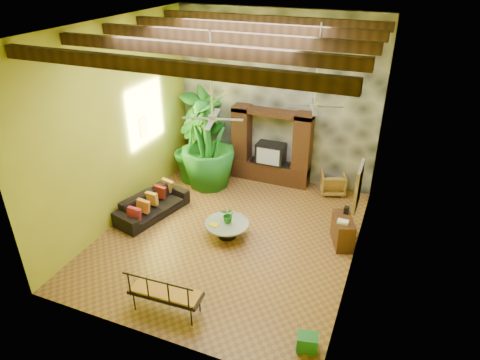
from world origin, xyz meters
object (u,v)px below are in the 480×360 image
at_px(entertainment_center, 271,152).
at_px(coffee_table, 227,228).
at_px(tall_plant_b, 190,146).
at_px(wicker_armchair, 333,183).
at_px(tall_plant_c, 208,141).
at_px(tall_plant_a, 206,128).
at_px(ceiling_fan_back, 315,97).
at_px(green_bin, 307,342).
at_px(iron_bench, 163,292).
at_px(ceiling_fan_front, 212,109).
at_px(side_console, 343,231).
at_px(sofa, 152,205).

height_order(entertainment_center, coffee_table, entertainment_center).
bearing_deg(tall_plant_b, entertainment_center, 20.00).
xyz_separation_m(wicker_armchair, coffee_table, (-1.99, -3.16, -0.06)).
bearing_deg(tall_plant_c, tall_plant_a, 119.00).
bearing_deg(entertainment_center, ceiling_fan_back, -50.43).
relative_size(wicker_armchair, green_bin, 1.89).
bearing_deg(tall_plant_c, coffee_table, -54.94).
relative_size(ceiling_fan_back, green_bin, 5.04).
bearing_deg(wicker_armchair, iron_bench, 52.35).
relative_size(tall_plant_a, iron_bench, 1.92).
distance_m(wicker_armchair, green_bin, 5.83).
bearing_deg(ceiling_fan_front, side_console, 20.82).
bearing_deg(iron_bench, ceiling_fan_front, 88.55).
bearing_deg(green_bin, coffee_table, 135.87).
distance_m(ceiling_fan_front, iron_bench, 3.81).
relative_size(ceiling_fan_back, tall_plant_a, 0.66).
height_order(sofa, tall_plant_b, tall_plant_b).
relative_size(tall_plant_b, iron_bench, 1.50).
bearing_deg(green_bin, tall_plant_a, 129.47).
relative_size(entertainment_center, green_bin, 6.51).
height_order(entertainment_center, tall_plant_c, tall_plant_c).
distance_m(wicker_armchair, iron_bench, 6.34).
height_order(ceiling_fan_back, wicker_armchair, ceiling_fan_back).
distance_m(ceiling_fan_front, tall_plant_b, 4.12).
xyz_separation_m(wicker_armchair, tall_plant_c, (-3.57, -0.91, 1.13)).
xyz_separation_m(iron_bench, side_console, (2.79, 3.60, -0.18)).
height_order(wicker_armchair, side_console, side_console).
height_order(sofa, side_console, side_console).
distance_m(ceiling_fan_front, wicker_armchair, 5.11).
relative_size(tall_plant_a, tall_plant_c, 0.97).
relative_size(sofa, tall_plant_b, 0.95).
xyz_separation_m(ceiling_fan_back, tall_plant_b, (-3.89, 1.10, -2.30)).
relative_size(side_console, green_bin, 2.42).
xyz_separation_m(side_console, green_bin, (0.00, -3.40, -0.20)).
bearing_deg(ceiling_fan_back, ceiling_fan_front, -138.37).
bearing_deg(tall_plant_a, wicker_armchair, -1.14).
bearing_deg(side_console, tall_plant_b, 141.32).
bearing_deg(tall_plant_c, entertainment_center, 31.13).
distance_m(tall_plant_a, coffee_table, 4.05).
height_order(ceiling_fan_back, iron_bench, ceiling_fan_back).
height_order(side_console, green_bin, side_console).
bearing_deg(green_bin, tall_plant_c, 131.30).
relative_size(tall_plant_a, tall_plant_b, 1.28).
distance_m(tall_plant_a, iron_bench, 6.46).
bearing_deg(sofa, green_bin, -105.03).
bearing_deg(tall_plant_b, green_bin, -45.40).
bearing_deg(wicker_armchair, tall_plant_a, -19.57).
bearing_deg(sofa, tall_plant_c, -3.61).
bearing_deg(ceiling_fan_back, entertainment_center, 129.57).
bearing_deg(sofa, iron_bench, -129.81).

